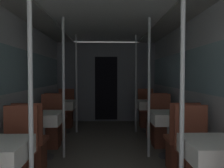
# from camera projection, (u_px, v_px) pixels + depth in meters

# --- Properties ---
(wall_left) EXTENTS (0.05, 8.29, 2.25)m
(wall_left) POSITION_uv_depth(u_px,v_px,m) (21.00, 85.00, 4.17)
(wall_left) COLOR silver
(wall_left) RESTS_ON ground_plane
(wall_right) EXTENTS (0.05, 8.29, 2.25)m
(wall_right) POSITION_uv_depth(u_px,v_px,m) (190.00, 85.00, 4.24)
(wall_right) COLOR silver
(wall_right) RESTS_ON ground_plane
(ceiling_panel) EXTENTS (2.85, 8.29, 0.07)m
(ceiling_panel) POSITION_uv_depth(u_px,v_px,m) (106.00, 17.00, 4.16)
(ceiling_panel) COLOR silver
(ceiling_panel) RESTS_ON wall_left
(bulkhead_far) EXTENTS (2.79, 0.09, 2.25)m
(bulkhead_far) POSITION_uv_depth(u_px,v_px,m) (106.00, 82.00, 7.18)
(bulkhead_far) COLOR slate
(bulkhead_far) RESTS_ON ground_plane
(chair_left_far_0) EXTENTS (0.40, 0.40, 0.97)m
(chair_left_far_0) POSITION_uv_depth(u_px,v_px,m) (17.00, 165.00, 2.87)
(chair_left_far_0) COLOR brown
(chair_left_far_0) RESTS_ON ground_plane
(support_pole_left_0) EXTENTS (0.04, 0.04, 2.25)m
(support_pole_left_0) POSITION_uv_depth(u_px,v_px,m) (31.00, 98.00, 2.25)
(support_pole_left_0) COLOR silver
(support_pole_left_0) RESTS_ON ground_plane
(dining_table_left_1) EXTENTS (0.61, 0.61, 0.73)m
(dining_table_left_1) POSITION_uv_depth(u_px,v_px,m) (42.00, 120.00, 4.01)
(dining_table_left_1) COLOR #4C4C51
(dining_table_left_1) RESTS_ON ground_plane
(chair_left_near_1) EXTENTS (0.40, 0.40, 0.97)m
(chair_left_near_1) POSITION_uv_depth(u_px,v_px,m) (31.00, 150.00, 3.42)
(chair_left_near_1) COLOR brown
(chair_left_near_1) RESTS_ON ground_plane
(chair_left_far_1) EXTENTS (0.40, 0.40, 0.97)m
(chair_left_far_1) POSITION_uv_depth(u_px,v_px,m) (50.00, 131.00, 4.62)
(chair_left_far_1) COLOR brown
(chair_left_far_1) RESTS_ON ground_plane
(support_pole_left_1) EXTENTS (0.04, 0.04, 2.25)m
(support_pole_left_1) POSITION_uv_depth(u_px,v_px,m) (64.00, 88.00, 4.00)
(support_pole_left_1) COLOR silver
(support_pole_left_1) RESTS_ON ground_plane
(dining_table_left_2) EXTENTS (0.61, 0.61, 0.73)m
(dining_table_left_2) POSITION_uv_depth(u_px,v_px,m) (61.00, 106.00, 5.76)
(dining_table_left_2) COLOR #4C4C51
(dining_table_left_2) RESTS_ON ground_plane
(chair_left_near_2) EXTENTS (0.40, 0.40, 0.97)m
(chair_left_near_2) POSITION_uv_depth(u_px,v_px,m) (56.00, 125.00, 5.17)
(chair_left_near_2) COLOR brown
(chair_left_near_2) RESTS_ON ground_plane
(chair_left_far_2) EXTENTS (0.40, 0.40, 0.97)m
(chair_left_far_2) POSITION_uv_depth(u_px,v_px,m) (66.00, 115.00, 6.37)
(chair_left_far_2) COLOR brown
(chair_left_far_2) RESTS_ON ground_plane
(support_pole_left_2) EXTENTS (0.04, 0.04, 2.25)m
(support_pole_left_2) POSITION_uv_depth(u_px,v_px,m) (76.00, 84.00, 5.75)
(support_pole_left_2) COLOR silver
(support_pole_left_2) RESTS_ON ground_plane
(dining_table_right_0) EXTENTS (0.61, 0.61, 0.73)m
(dining_table_right_0) POSITION_uv_depth(u_px,v_px,m) (219.00, 154.00, 2.31)
(dining_table_right_0) COLOR #4C4C51
(dining_table_right_0) RESTS_ON ground_plane
(chair_right_far_0) EXTENTS (0.40, 0.40, 0.97)m
(chair_right_far_0) POSITION_uv_depth(u_px,v_px,m) (195.00, 163.00, 2.92)
(chair_right_far_0) COLOR brown
(chair_right_far_0) RESTS_ON ground_plane
(support_pole_right_0) EXTENTS (0.04, 0.04, 2.25)m
(support_pole_right_0) POSITION_uv_depth(u_px,v_px,m) (182.00, 98.00, 2.28)
(support_pole_right_0) COLOR silver
(support_pole_right_0) RESTS_ON ground_plane
(dining_table_right_1) EXTENTS (0.61, 0.61, 0.73)m
(dining_table_right_1) POSITION_uv_depth(u_px,v_px,m) (170.00, 119.00, 4.06)
(dining_table_right_1) COLOR #4C4C51
(dining_table_right_1) RESTS_ON ground_plane
(chair_right_near_1) EXTENTS (0.40, 0.40, 0.97)m
(chair_right_near_1) POSITION_uv_depth(u_px,v_px,m) (181.00, 149.00, 3.47)
(chair_right_near_1) COLOR brown
(chair_right_near_1) RESTS_ON ground_plane
(chair_right_far_1) EXTENTS (0.40, 0.40, 0.97)m
(chair_right_far_1) POSITION_uv_depth(u_px,v_px,m) (162.00, 130.00, 4.67)
(chair_right_far_1) COLOR brown
(chair_right_far_1) RESTS_ON ground_plane
(support_pole_right_1) EXTENTS (0.04, 0.04, 2.25)m
(support_pole_right_1) POSITION_uv_depth(u_px,v_px,m) (149.00, 88.00, 4.03)
(support_pole_right_1) COLOR silver
(support_pole_right_1) RESTS_ON ground_plane
(dining_table_right_2) EXTENTS (0.61, 0.61, 0.73)m
(dining_table_right_2) POSITION_uv_depth(u_px,v_px,m) (151.00, 106.00, 5.81)
(dining_table_right_2) COLOR #4C4C51
(dining_table_right_2) RESTS_ON ground_plane
(chair_right_near_2) EXTENTS (0.40, 0.40, 0.97)m
(chair_right_near_2) POSITION_uv_depth(u_px,v_px,m) (156.00, 124.00, 5.22)
(chair_right_near_2) COLOR brown
(chair_right_near_2) RESTS_ON ground_plane
(chair_right_far_2) EXTENTS (0.40, 0.40, 0.97)m
(chair_right_far_2) POSITION_uv_depth(u_px,v_px,m) (146.00, 115.00, 6.42)
(chair_right_far_2) COLOR brown
(chair_right_far_2) RESTS_ON ground_plane
(support_pole_right_2) EXTENTS (0.04, 0.04, 2.25)m
(support_pole_right_2) POSITION_uv_depth(u_px,v_px,m) (136.00, 84.00, 5.78)
(support_pole_right_2) COLOR silver
(support_pole_right_2) RESTS_ON ground_plane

